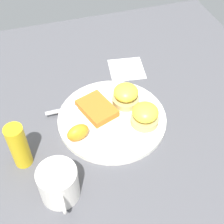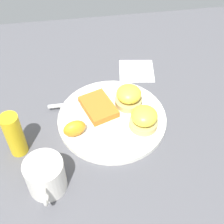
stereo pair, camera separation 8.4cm
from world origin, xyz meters
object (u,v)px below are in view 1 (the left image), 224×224
at_px(sandwich_benedict_right, 126,95).
at_px(fork, 94,103).
at_px(orange_wedge, 78,133).
at_px(sandwich_benedict_left, 145,115).
at_px(cup, 59,184).
at_px(hashbrown_patty, 97,108).
at_px(condiment_bottle, 19,146).

xyz_separation_m(sandwich_benedict_right, fork, (-0.02, -0.09, -0.03)).
bearing_deg(orange_wedge, sandwich_benedict_left, 90.02).
distance_m(fork, cup, 0.28).
bearing_deg(fork, cup, -30.47).
distance_m(sandwich_benedict_right, orange_wedge, 0.18).
relative_size(sandwich_benedict_left, hashbrown_patty, 0.70).
xyz_separation_m(sandwich_benedict_left, hashbrown_patty, (-0.08, -0.11, -0.02)).
bearing_deg(cup, sandwich_benedict_left, 118.03).
distance_m(sandwich_benedict_left, condiment_bottle, 0.33).
relative_size(sandwich_benedict_right, fork, 0.31).
bearing_deg(condiment_bottle, cup, 31.76).
bearing_deg(condiment_bottle, fork, 120.97).
distance_m(sandwich_benedict_right, condiment_bottle, 0.32).
bearing_deg(fork, sandwich_benedict_right, 76.92).
relative_size(fork, cup, 2.06).
relative_size(sandwich_benedict_right, cup, 0.64).
height_order(cup, condiment_bottle, condiment_bottle).
relative_size(sandwich_benedict_left, cup, 0.64).
bearing_deg(sandwich_benedict_left, sandwich_benedict_right, -164.31).
distance_m(hashbrown_patty, fork, 0.03).
bearing_deg(sandwich_benedict_left, fork, -133.47).
height_order(sandwich_benedict_left, hashbrown_patty, sandwich_benedict_left).
distance_m(orange_wedge, condiment_bottle, 0.15).
distance_m(sandwich_benedict_right, hashbrown_patty, 0.09).
distance_m(fork, condiment_bottle, 0.25).
bearing_deg(hashbrown_patty, cup, -33.96).
distance_m(sandwich_benedict_left, cup, 0.29).
bearing_deg(fork, orange_wedge, -33.07).
bearing_deg(sandwich_benedict_left, condiment_bottle, -86.23).
bearing_deg(sandwich_benedict_right, sandwich_benedict_left, 15.69).
height_order(sandwich_benedict_left, sandwich_benedict_right, same).
relative_size(sandwich_benedict_left, condiment_bottle, 0.60).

